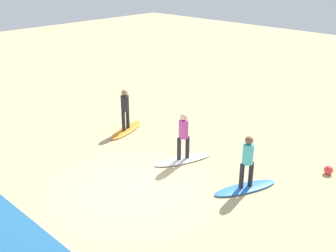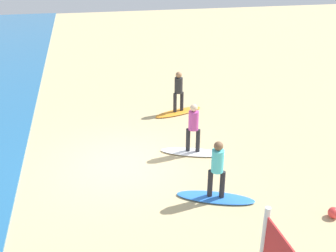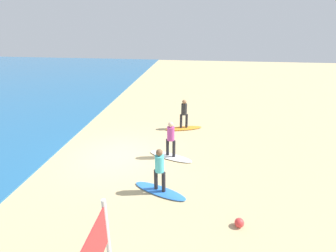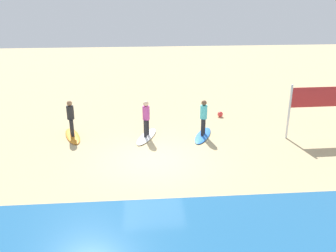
{
  "view_description": "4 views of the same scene",
  "coord_description": "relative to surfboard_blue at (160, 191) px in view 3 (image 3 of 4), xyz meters",
  "views": [
    {
      "loc": [
        -8.14,
        7.02,
        6.45
      ],
      "look_at": [
        1.17,
        -2.65,
        0.92
      ],
      "focal_mm": 43.94,
      "sensor_mm": 36.0,
      "label": 1
    },
    {
      "loc": [
        -10.78,
        0.87,
        6.28
      ],
      "look_at": [
        0.37,
        -1.57,
        0.98
      ],
      "focal_mm": 42.44,
      "sensor_mm": 36.0,
      "label": 2
    },
    {
      "loc": [
        -10.18,
        -3.56,
        5.81
      ],
      "look_at": [
        1.06,
        -2.12,
        1.17
      ],
      "focal_mm": 28.03,
      "sensor_mm": 36.0,
      "label": 3
    },
    {
      "loc": [
        0.5,
        13.19,
        6.4
      ],
      "look_at": [
        -0.71,
        -1.28,
        0.93
      ],
      "focal_mm": 39.3,
      "sensor_mm": 36.0,
      "label": 4
    }
  ],
  "objects": [
    {
      "name": "beach_ball",
      "position": [
        -1.38,
        -2.63,
        0.1
      ],
      "size": [
        0.29,
        0.29,
        0.29
      ],
      "primitive_type": "sphere",
      "color": "#E53838",
      "rests_on": "ground"
    },
    {
      "name": "ground_plane",
      "position": [
        2.4,
        2.27,
        -0.04
      ],
      "size": [
        60.0,
        60.0,
        0.0
      ],
      "primitive_type": "plane",
      "color": "tan"
    },
    {
      "name": "surfer_orange",
      "position": [
        5.97,
        -0.43,
        0.99
      ],
      "size": [
        0.32,
        0.44,
        1.64
      ],
      "color": "#232328",
      "rests_on": "surfboard_orange"
    },
    {
      "name": "surfboard_orange",
      "position": [
        5.97,
        -0.43,
        0.0
      ],
      "size": [
        1.18,
        2.17,
        0.09
      ],
      "primitive_type": "ellipsoid",
      "rotation": [
        0.0,
        0.0,
        1.88
      ],
      "color": "orange",
      "rests_on": "ground"
    },
    {
      "name": "surfer_white",
      "position": [
        2.59,
        -0.09,
        0.99
      ],
      "size": [
        0.32,
        0.44,
        1.64
      ],
      "color": "#232328",
      "rests_on": "surfboard_white"
    },
    {
      "name": "surfboard_blue",
      "position": [
        0.0,
        0.0,
        0.0
      ],
      "size": [
        1.32,
        2.15,
        0.09
      ],
      "primitive_type": "ellipsoid",
      "rotation": [
        0.0,
        0.0,
        1.18
      ],
      "color": "blue",
      "rests_on": "ground"
    },
    {
      "name": "surfer_blue",
      "position": [
        0.0,
        0.0,
        0.99
      ],
      "size": [
        0.32,
        0.44,
        1.64
      ],
      "color": "#232328",
      "rests_on": "surfboard_blue"
    },
    {
      "name": "surfboard_white",
      "position": [
        2.59,
        -0.09,
        0.0
      ],
      "size": [
        1.27,
        2.16,
        0.09
      ],
      "primitive_type": "ellipsoid",
      "rotation": [
        0.0,
        0.0,
        1.21
      ],
      "color": "white",
      "rests_on": "ground"
    }
  ]
}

